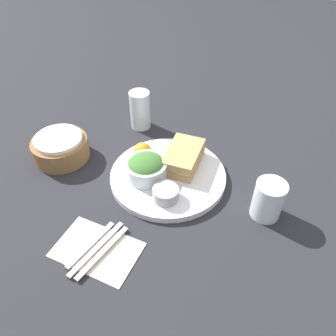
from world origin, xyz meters
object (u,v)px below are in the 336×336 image
object	(u,v)px
plate	(168,176)
bread_basket	(60,148)
salad_bowl	(146,168)
spoon	(91,244)
drink_glass	(140,110)
knife	(97,248)
water_glass	(268,200)
dressing_cup	(166,194)
fork	(103,252)
sandwich	(183,157)

from	to	relation	value
plate	bread_basket	xyz separation A→B (m)	(-0.05, 0.32, 0.03)
salad_bowl	spoon	xyz separation A→B (m)	(-0.24, 0.02, -0.04)
drink_glass	spoon	bearing A→B (deg)	-165.49
knife	plate	bearing A→B (deg)	180.00
spoon	water_glass	distance (m)	0.43
dressing_cup	fork	world-z (taller)	dressing_cup
drink_glass	fork	distance (m)	0.50
plate	bread_basket	bearing A→B (deg)	98.14
knife	spoon	distance (m)	0.02
sandwich	spoon	size ratio (longest dim) A/B	1.00
dressing_cup	spoon	world-z (taller)	dressing_cup
drink_glass	spoon	distance (m)	0.49
fork	spoon	bearing A→B (deg)	-90.00
water_glass	bread_basket	bearing A→B (deg)	93.04
sandwich	salad_bowl	world-z (taller)	salad_bowl
sandwich	bread_basket	size ratio (longest dim) A/B	0.91
sandwich	dressing_cup	distance (m)	0.14
drink_glass	water_glass	size ratio (longest dim) A/B	1.24
knife	water_glass	bearing A→B (deg)	139.42
plate	sandwich	xyz separation A→B (m)	(0.05, -0.02, 0.03)
dressing_cup	fork	size ratio (longest dim) A/B	0.41
plate	knife	world-z (taller)	plate
plate	water_glass	world-z (taller)	water_glass
salad_bowl	knife	distance (m)	0.25
plate	spoon	distance (m)	0.28
knife	fork	bearing A→B (deg)	90.00
salad_bowl	fork	bearing A→B (deg)	-175.70
plate	drink_glass	xyz separation A→B (m)	(0.19, 0.19, 0.05)
sandwich	dressing_cup	bearing A→B (deg)	-175.78
plate	drink_glass	bearing A→B (deg)	44.27
sandwich	dressing_cup	xyz separation A→B (m)	(-0.14, -0.01, -0.01)
sandwich	drink_glass	world-z (taller)	drink_glass
knife	salad_bowl	bearing A→B (deg)	-169.93
bread_basket	spoon	distance (m)	0.35
plate	sandwich	bearing A→B (deg)	-22.74
bread_basket	fork	xyz separation A→B (m)	(-0.23, -0.29, -0.03)
drink_glass	water_glass	bearing A→B (deg)	-114.31
drink_glass	fork	world-z (taller)	drink_glass
plate	dressing_cup	bearing A→B (deg)	-159.23
drink_glass	water_glass	xyz separation A→B (m)	(-0.21, -0.46, -0.01)
sandwich	spoon	distance (m)	0.34
salad_bowl	water_glass	xyz separation A→B (m)	(0.02, -0.32, 0.00)
drink_glass	knife	world-z (taller)	drink_glass
plate	spoon	world-z (taller)	plate
dressing_cup	drink_glass	bearing A→B (deg)	38.36
sandwich	fork	bearing A→B (deg)	171.04
bread_basket	salad_bowl	bearing A→B (deg)	-86.96
plate	fork	world-z (taller)	plate
salad_bowl	dressing_cup	distance (m)	0.10
fork	sandwich	bearing A→B (deg)	-179.12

